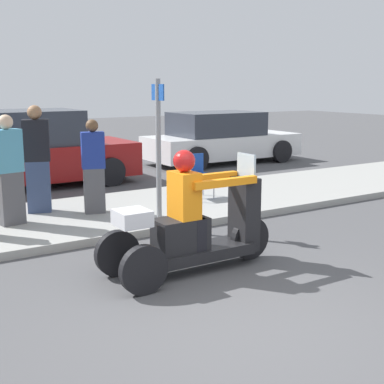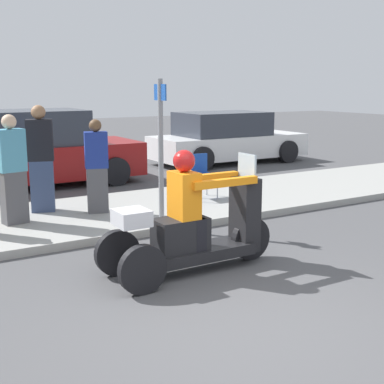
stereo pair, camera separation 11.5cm
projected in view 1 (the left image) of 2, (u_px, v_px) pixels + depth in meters
ground_plane at (252, 327)px, 5.02m from camera, size 60.00×60.00×0.00m
sidewalk_strip at (78, 218)px, 8.82m from camera, size 28.00×2.80×0.12m
motorcycle_trike at (193, 229)px, 6.42m from camera, size 2.27×0.78×1.50m
spectator_far_back at (37, 161)px, 8.87m from camera, size 0.48×0.38×1.78m
spectator_near_curb at (94, 168)px, 8.82m from camera, size 0.42×0.32×1.56m
spectator_with_child at (9, 172)px, 8.08m from camera, size 0.44×0.31×1.68m
folding_chair_set_back at (196, 171)px, 10.09m from camera, size 0.51×0.51×0.82m
parked_car_lot_far at (220, 139)px, 15.36m from camera, size 4.48×2.01×1.46m
parked_car_lot_left at (28, 151)px, 11.79m from camera, size 4.54×2.10×1.68m
street_sign at (158, 146)px, 8.09m from camera, size 0.08×0.36×2.20m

